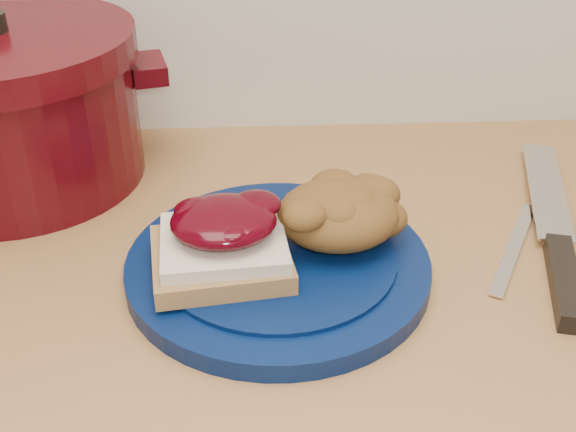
{
  "coord_description": "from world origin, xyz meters",
  "views": [
    {
      "loc": [
        0.02,
        0.96,
        1.29
      ],
      "look_at": [
        0.04,
        1.5,
        0.95
      ],
      "focal_mm": 45.0,
      "sensor_mm": 36.0,
      "label": 1
    }
  ],
  "objects_px": {
    "dutch_oven": "(8,106)",
    "butter_knife": "(514,247)",
    "chef_knife": "(559,252)",
    "plate": "(278,266)"
  },
  "relations": [
    {
      "from": "chef_knife",
      "to": "butter_knife",
      "type": "height_order",
      "value": "chef_knife"
    },
    {
      "from": "chef_knife",
      "to": "dutch_oven",
      "type": "relative_size",
      "value": 0.94
    },
    {
      "from": "dutch_oven",
      "to": "butter_knife",
      "type": "bearing_deg",
      "value": -18.85
    },
    {
      "from": "butter_knife",
      "to": "plate",
      "type": "bearing_deg",
      "value": 125.67
    },
    {
      "from": "plate",
      "to": "dutch_oven",
      "type": "distance_m",
      "value": 0.35
    },
    {
      "from": "plate",
      "to": "butter_knife",
      "type": "height_order",
      "value": "plate"
    },
    {
      "from": "chef_knife",
      "to": "dutch_oven",
      "type": "distance_m",
      "value": 0.58
    },
    {
      "from": "plate",
      "to": "chef_knife",
      "type": "height_order",
      "value": "same"
    },
    {
      "from": "butter_knife",
      "to": "dutch_oven",
      "type": "xyz_separation_m",
      "value": [
        -0.51,
        0.17,
        0.08
      ]
    },
    {
      "from": "chef_knife",
      "to": "plate",
      "type": "bearing_deg",
      "value": 106.17
    }
  ]
}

